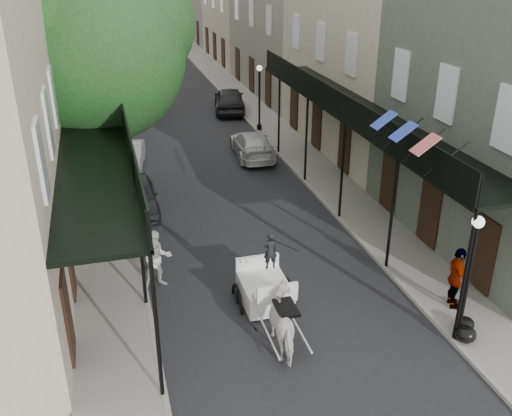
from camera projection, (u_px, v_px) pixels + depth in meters
ground at (293, 323)px, 16.50m from camera, size 140.00×140.00×0.00m
road at (184, 127)px, 33.97m from camera, size 8.00×90.00×0.01m
sidewalk_left at (98, 133)px, 32.73m from camera, size 2.20×90.00×0.12m
sidewalk_right at (265, 120)px, 35.16m from camera, size 2.20×90.00×0.12m
building_row_left at (30, 20)px, 38.40m from camera, size 5.00×80.00×10.50m
building_row_right at (274, 13)px, 42.58m from camera, size 5.00×80.00×10.50m
gallery_left at (100, 132)px, 19.73m from camera, size 2.20×18.05×4.88m
gallery_right at (354, 112)px, 22.05m from camera, size 2.20×18.05×4.88m
tree_near at (106, 44)px, 21.63m from camera, size 7.31×6.80×9.63m
tree_far at (98, 19)px, 34.13m from camera, size 6.45×6.00×8.61m
lamppost_right_near at (468, 278)px, 14.89m from camera, size 0.32×0.32×3.71m
lamppost_left at (127, 193)px, 19.88m from camera, size 0.32×0.32×3.71m
lamppost_right_far at (259, 97)px, 32.35m from camera, size 0.32×0.32×3.71m
horse at (287, 323)px, 15.16m from camera, size 0.88×1.92×1.62m
carriage at (261, 268)px, 17.26m from camera, size 1.70×2.40×2.71m
pedestrian_walking at (157, 259)px, 17.86m from camera, size 1.06×0.88×1.96m
pedestrian_sidewalk_left at (86, 153)px, 26.72m from camera, size 1.22×0.72×1.85m
pedestrian_sidewalk_right at (457, 278)px, 16.65m from camera, size 0.79×1.23×1.95m
car_left_near at (138, 196)px, 23.22m from camera, size 1.52×3.76×1.28m
car_left_mid at (129, 156)px, 27.60m from camera, size 1.83×3.79×1.20m
car_left_far at (133, 101)px, 36.72m from camera, size 4.02×5.65×1.43m
car_right_near at (252, 144)px, 29.09m from camera, size 2.15×4.60×1.30m
car_right_far at (229, 100)px, 36.84m from camera, size 2.69×4.92×1.59m
trash_bags at (466, 330)px, 15.64m from camera, size 0.82×0.97×0.48m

